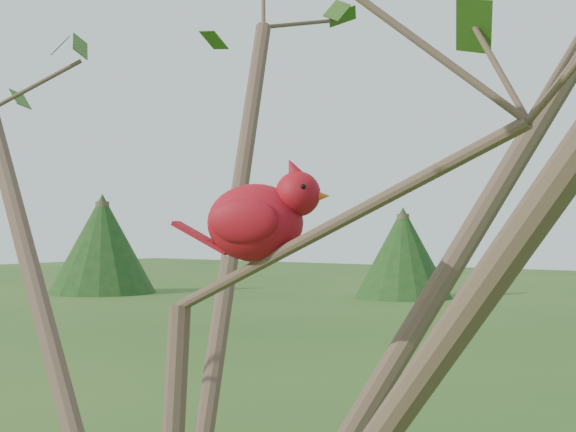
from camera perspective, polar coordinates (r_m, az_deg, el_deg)
The scene contains 2 objects.
crabapple_tree at distance 1.29m, azimuth -8.38°, elevation 1.24°, with size 2.35×2.05×2.95m.
cardinal at distance 1.31m, azimuth -1.79°, elevation -0.17°, with size 0.23×0.16×0.17m.
Camera 1 is at (0.93, -0.94, 2.08)m, focal length 55.00 mm.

